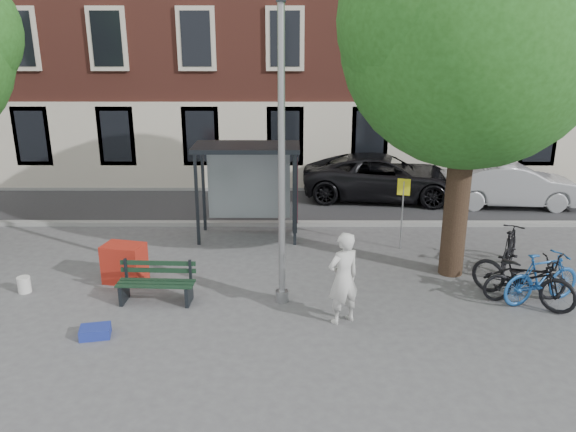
# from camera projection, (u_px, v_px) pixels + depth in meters

# --- Properties ---
(ground) EXTENTS (90.00, 90.00, 0.00)m
(ground) POSITION_uv_depth(u_px,v_px,m) (282.00, 301.00, 12.00)
(ground) COLOR #4C4C4F
(ground) RESTS_ON ground
(road) EXTENTS (40.00, 4.00, 0.01)m
(road) POSITION_uv_depth(u_px,v_px,m) (285.00, 206.00, 18.66)
(road) COLOR #28282B
(road) RESTS_ON ground
(curb_near) EXTENTS (40.00, 0.25, 0.12)m
(curb_near) POSITION_uv_depth(u_px,v_px,m) (284.00, 224.00, 16.74)
(curb_near) COLOR gray
(curb_near) RESTS_ON ground
(curb_far) EXTENTS (40.00, 0.25, 0.12)m
(curb_far) POSITION_uv_depth(u_px,v_px,m) (285.00, 189.00, 20.55)
(curb_far) COLOR gray
(curb_far) RESTS_ON ground
(lamppost) EXTENTS (0.28, 0.35, 6.11)m
(lamppost) POSITION_uv_depth(u_px,v_px,m) (282.00, 174.00, 11.14)
(lamppost) COLOR #9EA0A3
(lamppost) RESTS_ON ground
(tree_right) EXTENTS (5.76, 5.60, 8.20)m
(tree_right) POSITION_uv_depth(u_px,v_px,m) (476.00, 25.00, 11.58)
(tree_right) COLOR black
(tree_right) RESTS_ON ground
(bus_shelter) EXTENTS (2.85, 1.45, 2.62)m
(bus_shelter) POSITION_uv_depth(u_px,v_px,m) (262.00, 170.00, 15.32)
(bus_shelter) COLOR #1E2328
(bus_shelter) RESTS_ON ground
(painter) EXTENTS (0.81, 0.72, 1.87)m
(painter) POSITION_uv_depth(u_px,v_px,m) (343.00, 278.00, 10.85)
(painter) COLOR silver
(painter) RESTS_ON ground
(bench) EXTENTS (1.65, 0.61, 0.84)m
(bench) POSITION_uv_depth(u_px,v_px,m) (157.00, 284.00, 11.88)
(bench) COLOR #1E2328
(bench) RESTS_ON ground
(bike_a) EXTENTS (1.85, 0.74, 0.95)m
(bike_a) POSITION_uv_depth(u_px,v_px,m) (525.00, 279.00, 11.90)
(bike_a) COLOR black
(bike_a) RESTS_ON ground
(bike_b) EXTENTS (1.96, 1.11, 1.13)m
(bike_b) POSITION_uv_depth(u_px,v_px,m) (542.00, 278.00, 11.76)
(bike_b) COLOR #1C509B
(bike_b) RESTS_ON ground
(bike_c) EXTENTS (2.15, 2.10, 1.17)m
(bike_c) POSITION_uv_depth(u_px,v_px,m) (523.00, 276.00, 11.80)
(bike_c) COLOR black
(bike_c) RESTS_ON ground
(bike_d) EXTENTS (1.31, 1.76, 1.05)m
(bike_d) POSITION_uv_depth(u_px,v_px,m) (509.00, 248.00, 13.50)
(bike_d) COLOR black
(bike_d) RESTS_ON ground
(car_dark) EXTENTS (5.76, 3.20, 1.52)m
(car_dark) POSITION_uv_depth(u_px,v_px,m) (383.00, 177.00, 19.33)
(car_dark) COLOR black
(car_dark) RESTS_ON ground
(car_silver) EXTENTS (4.49, 1.80, 1.45)m
(car_silver) POSITION_uv_depth(u_px,v_px,m) (511.00, 185.00, 18.46)
(car_silver) COLOR #A1A3A9
(car_silver) RESTS_ON ground
(red_stand) EXTENTS (1.01, 0.79, 0.90)m
(red_stand) POSITION_uv_depth(u_px,v_px,m) (125.00, 263.00, 12.82)
(red_stand) COLOR #A92316
(red_stand) RESTS_ON ground
(blue_crate) EXTENTS (0.62, 0.50, 0.20)m
(blue_crate) POSITION_uv_depth(u_px,v_px,m) (95.00, 332.00, 10.55)
(blue_crate) COLOR navy
(blue_crate) RESTS_ON ground
(bucket_b) EXTENTS (0.35, 0.35, 0.36)m
(bucket_b) POSITION_uv_depth(u_px,v_px,m) (24.00, 285.00, 12.35)
(bucket_b) COLOR silver
(bucket_b) RESTS_ON ground
(bucket_c) EXTENTS (0.37, 0.37, 0.36)m
(bucket_c) POSITION_uv_depth(u_px,v_px,m) (108.00, 274.00, 12.91)
(bucket_c) COLOR silver
(bucket_c) RESTS_ON ground
(notice_sign) EXTENTS (0.33, 0.12, 1.91)m
(notice_sign) POSITION_uv_depth(u_px,v_px,m) (403.00, 199.00, 14.52)
(notice_sign) COLOR #9EA0A3
(notice_sign) RESTS_ON ground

